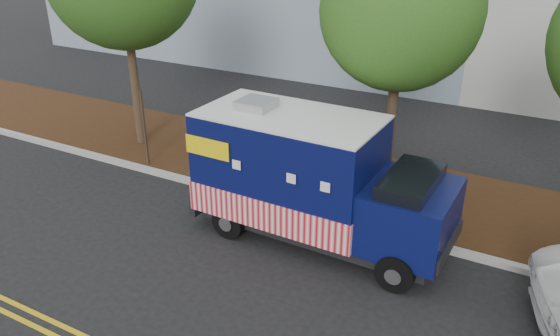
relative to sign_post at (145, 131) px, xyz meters
The scene contains 6 objects.
ground 5.27m from the sign_post, 18.54° to the right, with size 120.00×120.00×0.00m, color black.
curb 5.00m from the sign_post, ahead, with size 120.00×0.18×0.15m, color #9E9E99.
mulch_strip 5.34m from the sign_post, 20.98° to the left, with size 120.00×4.00×0.15m, color black.
tree_b 7.85m from the sign_post, 15.01° to the left, with size 3.85×3.85×6.79m.
sign_post is the anchor object (origin of this frame).
food_truck 5.91m from the sign_post, 10.50° to the right, with size 5.97×2.37×3.12m.
Camera 1 is at (5.62, -9.43, 6.91)m, focal length 35.00 mm.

